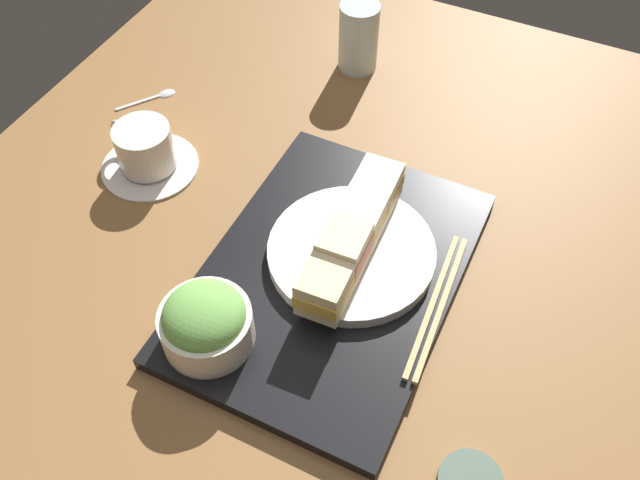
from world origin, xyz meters
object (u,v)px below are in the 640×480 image
Objects in this scene: coffee_cup at (146,151)px; drinking_glass at (359,37)px; sandwich_inner_far at (361,218)px; teaspoon at (158,95)px; sandwich_inner_near at (344,250)px; sandwich_farmost at (377,187)px; salad_bowl at (206,322)px; sandwich_plate at (351,252)px; sandwich_nearmost at (325,289)px; chopsticks_pair at (437,305)px.

drinking_glass reaches higher than coffee_cup.
sandwich_inner_far is 44.47cm from teaspoon.
sandwich_farmost is (11.60, 0.49, -0.47)cm from sandwich_inner_near.
drinking_glass is at bearing 6.09° from salad_bowl.
sandwich_inner_near reaches higher than sandwich_farmost.
sandwich_inner_far is (2.90, 0.12, 3.53)cm from sandwich_plate.
coffee_cup is (-5.17, 33.51, -3.05)cm from sandwich_farmost.
salad_bowl is at bearing -173.91° from drinking_glass.
sandwich_nearmost is 0.75× the size of teaspoon.
salad_bowl reaches higher than sandwich_nearmost.
sandwich_inner_near is 0.60× the size of salad_bowl.
sandwich_nearmost is 11.61cm from sandwich_inner_far.
sandwich_inner_far reaches higher than teaspoon.
sandwich_inner_near is 44.50cm from drinking_glass.
sandwich_nearmost reaches higher than sandwich_farmost.
coffee_cup is at bearing 79.31° from sandwich_inner_near.
sandwich_nearmost is at bearing -177.58° from sandwich_inner_far.
sandwich_nearmost is 1.04× the size of sandwich_inner_far.
sandwich_nearmost is 0.58× the size of drinking_glass.
sandwich_nearmost is at bearing -177.58° from sandwich_plate.
sandwich_farmost reaches higher than chopsticks_pair.
sandwich_inner_near is 18.35cm from salad_bowl.
sandwich_plate is at bearing -157.34° from drinking_glass.
sandwich_inner_near is 13.12cm from chopsticks_pair.
sandwich_farmost is at bearing 2.42° from sandwich_inner_far.
sandwich_nearmost is 50.02cm from drinking_glass.
sandwich_inner_far is at bearing 67.06° from chopsticks_pair.
sandwich_inner_near reaches higher than sandwich_nearmost.
sandwich_inner_far is 5.80cm from sandwich_farmost.
sandwich_plate is 41.86cm from drinking_glass.
sandwich_farmost is 28.52cm from salad_bowl.
sandwich_inner_far reaches higher than sandwich_plate.
chopsticks_pair is at bearing -97.31° from coffee_cup.
sandwich_plate is at bearing -177.58° from sandwich_inner_far.
drinking_glass reaches higher than salad_bowl.
coffee_cup is 39.35cm from drinking_glass.
sandwich_inner_far is 39.05cm from drinking_glass.
sandwich_plate is 4.93cm from sandwich_inner_near.
sandwich_farmost is (5.80, 0.25, -0.02)cm from sandwich_inner_far.
salad_bowl is 0.95× the size of drinking_glass.
sandwich_plate is 20.90cm from salad_bowl.
sandwich_farmost is 17.44cm from chopsticks_pair.
coffee_cup is at bearing 47.76° from salad_bowl.
sandwich_nearmost is at bearing -160.79° from drinking_glass.
sandwich_inner_near is at bearing -177.58° from sandwich_farmost.
coffee_cup is at bearing 82.69° from chopsticks_pair.
chopsticks_pair is (0.48, -12.33, -4.49)cm from sandwich_inner_near.
sandwich_inner_near is at bearing -158.63° from drinking_glass.
sandwich_inner_far is 0.45× the size of coffee_cup.
chopsticks_pair is at bearing -112.94° from sandwich_inner_far.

